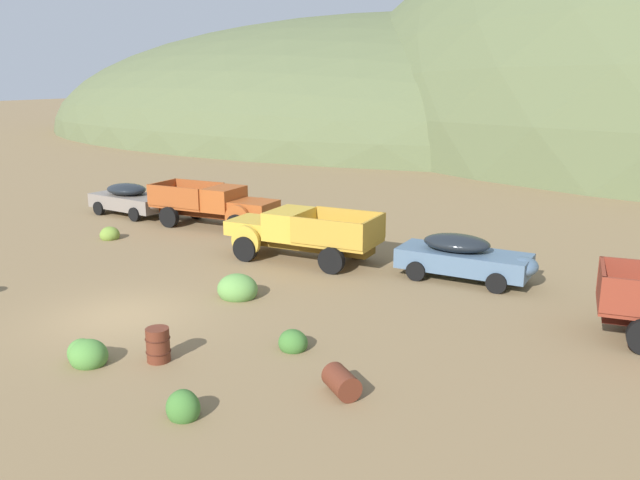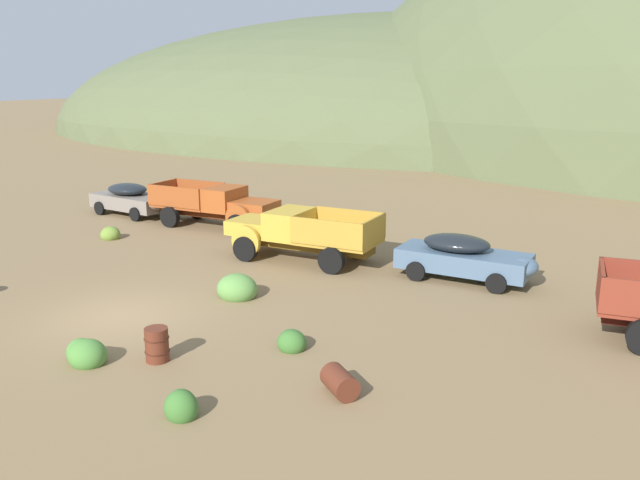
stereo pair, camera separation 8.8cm
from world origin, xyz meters
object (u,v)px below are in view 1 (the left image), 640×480
Objects in this scene: truck_faded_yellow at (293,233)px; oil_drum_tipped at (342,382)px; truck_oxide_orange at (222,206)px; car_chalk_blue at (467,257)px; oil_drum_foreground at (158,345)px; car_primer_gray at (132,199)px.

truck_faded_yellow reaches higher than oil_drum_tipped.
truck_faded_yellow is 5.55× the size of oil_drum_tipped.
truck_oxide_orange is 1.31× the size of car_chalk_blue.
oil_drum_foreground is at bearing -115.24° from car_chalk_blue.
truck_oxide_orange reaches higher than car_primer_gray.
truck_faded_yellow is 6.62m from car_chalk_blue.
oil_drum_foreground is (1.79, -9.50, -0.60)m from truck_faded_yellow.
oil_drum_foreground is at bearing -61.43° from truck_oxide_orange.
car_chalk_blue is at bearing 89.63° from oil_drum_tipped.
truck_faded_yellow is (11.24, -3.05, 0.21)m from car_primer_gray.
truck_faded_yellow is 9.69m from oil_drum_foreground.
oil_drum_foreground is (-4.80, -10.03, -0.39)m from car_chalk_blue.
oil_drum_tipped is at bearing 124.12° from truck_faded_yellow.
truck_faded_yellow is at bearing -30.11° from truck_oxide_orange.
oil_drum_tipped is at bearing -28.88° from car_primer_gray.
car_primer_gray is 0.99× the size of car_chalk_blue.
car_primer_gray is at bearing 172.28° from car_chalk_blue.
car_chalk_blue is 11.13m from oil_drum_foreground.
car_chalk_blue is 5.51× the size of oil_drum_foreground.
oil_drum_tipped is (6.54, -8.90, -0.74)m from truck_faded_yellow.
car_primer_gray reaches higher than oil_drum_foreground.
truck_oxide_orange is (5.61, -0.07, 0.20)m from car_primer_gray.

